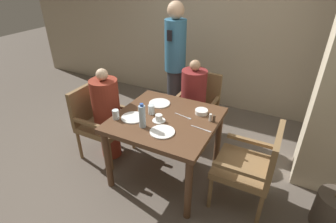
{
  "coord_description": "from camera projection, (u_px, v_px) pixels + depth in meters",
  "views": [
    {
      "loc": [
        1.08,
        -2.07,
        2.16
      ],
      "look_at": [
        0.0,
        0.05,
        0.81
      ],
      "focal_mm": 28.0,
      "sensor_mm": 36.0,
      "label": 1
    }
  ],
  "objects": [
    {
      "name": "plate_dessert_center",
      "position": [
        162.0,
        132.0,
        2.49
      ],
      "size": [
        0.24,
        0.24,
        0.01
      ],
      "color": "white",
      "rests_on": "dining_table"
    },
    {
      "name": "glass_tall_mid",
      "position": [
        151.0,
        109.0,
        2.77
      ],
      "size": [
        0.07,
        0.07,
        0.1
      ],
      "color": "silver",
      "rests_on": "dining_table"
    },
    {
      "name": "knife_beside_plate",
      "position": [
        202.0,
        129.0,
        2.54
      ],
      "size": [
        0.22,
        0.04,
        0.0
      ],
      "color": "silver",
      "rests_on": "dining_table"
    },
    {
      "name": "teacup_with_saucer",
      "position": [
        159.0,
        118.0,
        2.66
      ],
      "size": [
        0.13,
        0.13,
        0.07
      ],
      "color": "white",
      "rests_on": "dining_table"
    },
    {
      "name": "salt_shaker",
      "position": [
        210.0,
        118.0,
        2.65
      ],
      "size": [
        0.03,
        0.03,
        0.08
      ],
      "color": "white",
      "rests_on": "dining_table"
    },
    {
      "name": "glass_tall_near",
      "position": [
        116.0,
        115.0,
        2.68
      ],
      "size": [
        0.07,
        0.07,
        0.1
      ],
      "color": "silver",
      "rests_on": "dining_table"
    },
    {
      "name": "fork_beside_plate",
      "position": [
        184.0,
        117.0,
        2.74
      ],
      "size": [
        0.2,
        0.06,
        0.0
      ],
      "color": "silver",
      "rests_on": "dining_table"
    },
    {
      "name": "pepper_shaker",
      "position": [
        214.0,
        119.0,
        2.64
      ],
      "size": [
        0.03,
        0.03,
        0.08
      ],
      "color": "#4C3D2D",
      "rests_on": "dining_table"
    },
    {
      "name": "chair_left_side",
      "position": [
        99.0,
        118.0,
        3.22
      ],
      "size": [
        0.54,
        0.54,
        0.9
      ],
      "color": "brown",
      "rests_on": "ground_plane"
    },
    {
      "name": "diner_in_far_chair",
      "position": [
        193.0,
        102.0,
        3.41
      ],
      "size": [
        0.32,
        0.32,
        1.15
      ],
      "color": "maroon",
      "rests_on": "ground_plane"
    },
    {
      "name": "bowl_small",
      "position": [
        201.0,
        112.0,
        2.79
      ],
      "size": [
        0.14,
        0.14,
        0.05
      ],
      "color": "white",
      "rests_on": "dining_table"
    },
    {
      "name": "plate_main_left",
      "position": [
        133.0,
        118.0,
        2.72
      ],
      "size": [
        0.24,
        0.24,
        0.01
      ],
      "color": "white",
      "rests_on": "dining_table"
    },
    {
      "name": "diner_in_left_chair",
      "position": [
        107.0,
        114.0,
        3.11
      ],
      "size": [
        0.32,
        0.32,
        1.17
      ],
      "color": "maroon",
      "rests_on": "ground_plane"
    },
    {
      "name": "standing_host",
      "position": [
        175.0,
        62.0,
        3.71
      ],
      "size": [
        0.3,
        0.33,
        1.75
      ],
      "color": "#2D2D33",
      "rests_on": "ground_plane"
    },
    {
      "name": "wall_back",
      "position": [
        226.0,
        21.0,
        3.96
      ],
      "size": [
        8.0,
        0.06,
        2.8
      ],
      "color": "tan",
      "rests_on": "ground_plane"
    },
    {
      "name": "chair_far_side",
      "position": [
        197.0,
        103.0,
        3.56
      ],
      "size": [
        0.54,
        0.54,
        0.9
      ],
      "color": "brown",
      "rests_on": "ground_plane"
    },
    {
      "name": "plate_main_right",
      "position": [
        159.0,
        103.0,
        2.99
      ],
      "size": [
        0.24,
        0.24,
        0.01
      ],
      "color": "white",
      "rests_on": "dining_table"
    },
    {
      "name": "ground_plane",
      "position": [
        166.0,
        173.0,
        3.1
      ],
      "size": [
        16.0,
        16.0,
        0.0
      ],
      "primitive_type": "plane",
      "color": "#60564C"
    },
    {
      "name": "chair_right_side",
      "position": [
        253.0,
        164.0,
        2.49
      ],
      "size": [
        0.54,
        0.54,
        0.9
      ],
      "color": "brown",
      "rests_on": "ground_plane"
    },
    {
      "name": "water_bottle",
      "position": [
        142.0,
        116.0,
        2.52
      ],
      "size": [
        0.07,
        0.07,
        0.25
      ],
      "color": "silver",
      "rests_on": "dining_table"
    },
    {
      "name": "dining_table",
      "position": [
        166.0,
        126.0,
        2.78
      ],
      "size": [
        1.04,
        1.01,
        0.76
      ],
      "color": "brown",
      "rests_on": "ground_plane"
    }
  ]
}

